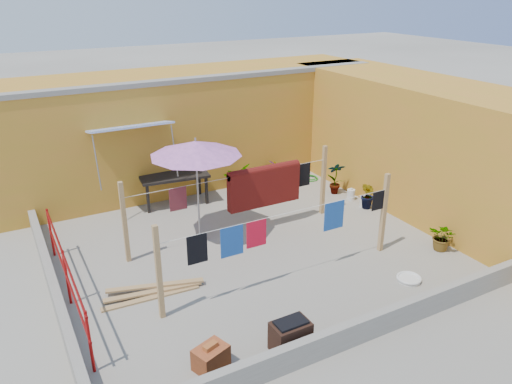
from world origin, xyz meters
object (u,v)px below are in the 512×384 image
Objects in this scene: brazier at (290,336)px; brick_stack at (211,357)px; outdoor_table at (174,177)px; white_basin at (409,279)px; green_hose at (310,178)px; water_jug_a at (364,202)px; plant_back_a at (236,179)px; water_jug_b at (351,195)px; patio_umbrella at (196,149)px.

brick_stack is at bearing 169.88° from brazier.
outdoor_table is 6.47m from white_basin.
water_jug_a is at bearing -87.83° from green_hose.
plant_back_a is (3.45, 6.06, 0.22)m from brick_stack.
water_jug_b is 3.19m from plant_back_a.
brick_stack is (-1.68, -6.17, -0.56)m from outdoor_table.
green_hose is (-0.09, 2.35, -0.11)m from water_jug_a.
brazier is at bearing -109.04° from plant_back_a.
brick_stack is (-1.48, -3.98, -1.97)m from patio_umbrella.
patio_umbrella is at bearing -156.22° from green_hose.
white_basin is at bearing -64.79° from outdoor_table.
water_jug_a is at bearing -90.00° from water_jug_b.
outdoor_table reaches higher than white_basin.
plant_back_a is at bearing 176.74° from green_hose.
patio_umbrella reaches higher than water_jug_a.
outdoor_table is 3.80× the size of green_hose.
water_jug_a is (5.96, 3.57, -0.04)m from brick_stack.
water_jug_b is at bearing 67.78° from white_basin.
patio_umbrella is 4.63m from brazier.
patio_umbrella reaches higher than water_jug_b.
water_jug_b is (4.27, -2.07, -0.60)m from outdoor_table.
green_hose is at bearing -3.46° from outdoor_table.
patio_umbrella is 3.36m from plant_back_a.
brazier is at bearing -169.57° from white_basin.
outdoor_table is at bearing 86.41° from brazier.
green_hose is at bearing 92.17° from water_jug_a.
brick_stack is 1.21× the size of white_basin.
brazier reaches higher than white_basin.
water_jug_a is 0.99× the size of water_jug_b.
water_jug_a is (4.27, -2.60, -0.60)m from outdoor_table.
brick_stack is at bearing -145.46° from water_jug_b.
patio_umbrella reaches higher than brick_stack.
brazier is at bearing -10.12° from brick_stack.
outdoor_table is at bearing 148.64° from water_jug_a.
brazier is 3.20m from white_basin.
plant_back_a is (-2.50, 2.49, 0.26)m from water_jug_a.
outdoor_table is at bearing 74.74° from brick_stack.
white_basin is at bearing 10.43° from brazier.
plant_back_a is at bearing -3.74° from outdoor_table.
brazier is at bearing -137.20° from water_jug_b.
green_hose is (-0.09, 1.82, -0.12)m from water_jug_b.
outdoor_table is 3.03× the size of brazier.
plant_back_a is at bearing 99.67° from white_basin.
patio_umbrella is 4.69m from brick_stack.
patio_umbrella is at bearing 129.01° from white_basin.
white_basin is at bearing 4.52° from brick_stack.
patio_umbrella is at bearing -178.53° from water_jug_b.
green_hose is at bearing 53.28° from brazier.
water_jug_a is (4.67, 3.80, -0.12)m from brazier.
white_basin is (4.42, 0.35, -0.14)m from brick_stack.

